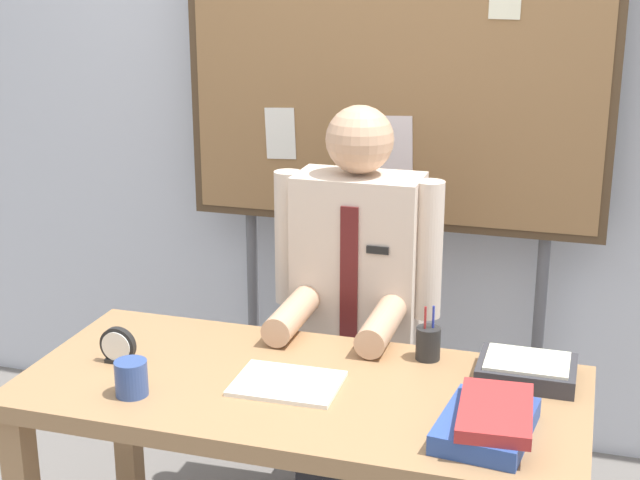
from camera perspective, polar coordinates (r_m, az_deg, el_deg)
The scene contains 10 objects.
back_wall at distance 3.51m, azimuth 5.23°, elevation 8.97°, with size 6.40×0.08×2.70m, color silver.
desk at distance 2.55m, azimuth -1.21°, elevation -10.92°, with size 1.51×0.69×0.75m.
person at distance 3.06m, azimuth 2.26°, elevation -5.73°, with size 0.55×0.56×1.40m.
bulletin_board at distance 3.29m, azimuth 4.53°, elevation 10.40°, with size 1.53×0.09×2.07m.
book_stack at distance 2.27m, azimuth 10.39°, elevation -10.92°, with size 0.24×0.31×0.08m.
open_notebook at distance 2.49m, azimuth -2.04°, elevation -8.83°, with size 0.28×0.21×0.01m, color white.
desk_clock at distance 2.67m, azimuth -12.35°, elevation -6.46°, with size 0.11×0.04×0.11m.
coffee_mug at distance 2.47m, azimuth -11.55°, elevation -8.34°, with size 0.09×0.09×0.09m, color #334C8C.
pen_holder at distance 2.65m, azimuth 6.68°, elevation -6.32°, with size 0.07×0.07×0.16m.
paper_tray at distance 2.58m, azimuth 12.63°, elevation -7.81°, with size 0.26×0.20×0.06m.
Camera 1 is at (0.71, -2.14, 1.84)m, focal length 51.91 mm.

